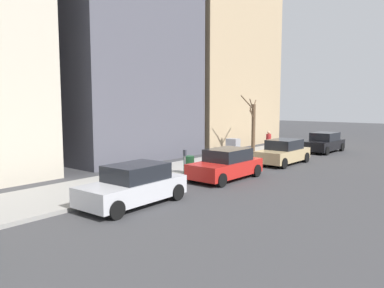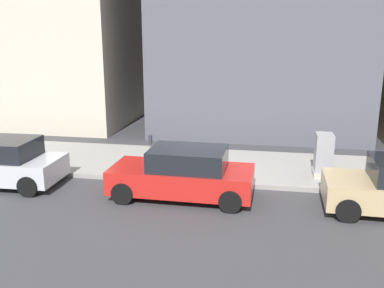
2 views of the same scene
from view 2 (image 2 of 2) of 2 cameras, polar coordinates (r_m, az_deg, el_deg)
name	(u,v)px [view 2 (image 2 of 2)]	position (r m, az deg, el deg)	size (l,w,h in m)	color
ground_plane	(204,186)	(13.84, 1.61, -5.61)	(120.00, 120.00, 0.00)	#38383A
sidewalk	(212,165)	(15.69, 2.72, -2.86)	(4.00, 36.00, 0.15)	gray
parked_car_red	(183,174)	(12.69, -1.16, -4.00)	(1.98, 4.23, 1.52)	red
parking_meter	(151,150)	(14.34, -5.55, -0.84)	(0.14, 0.10, 1.35)	slate
utility_box	(323,155)	(14.79, 17.12, -1.47)	(0.83, 0.61, 1.43)	#A8A399
trash_bin	(179,159)	(14.66, -1.79, -1.96)	(0.56, 0.56, 0.90)	#14381E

